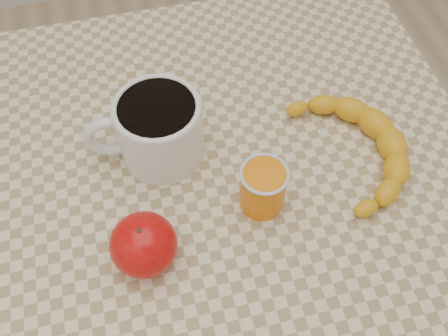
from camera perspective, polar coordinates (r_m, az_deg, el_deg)
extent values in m
plane|color=tan|center=(1.43, 0.00, -17.29)|extent=(3.00, 3.00, 0.00)
cube|color=beige|center=(0.76, 0.00, -1.67)|extent=(0.80, 0.80, 0.04)
cube|color=brown|center=(0.80, 0.00, -3.56)|extent=(0.74, 0.74, 0.06)
cylinder|color=brown|center=(1.28, -19.23, -0.67)|extent=(0.05, 0.05, 0.71)
cylinder|color=brown|center=(1.33, 11.15, 5.30)|extent=(0.05, 0.05, 0.71)
cylinder|color=white|center=(0.73, -7.30, 4.28)|extent=(0.13, 0.13, 0.10)
cylinder|color=black|center=(0.70, -7.71, 6.64)|extent=(0.11, 0.11, 0.01)
torus|color=white|center=(0.69, -7.76, 6.88)|extent=(0.13, 0.13, 0.01)
torus|color=white|center=(0.74, -12.85, 3.50)|extent=(0.08, 0.02, 0.08)
cylinder|color=orange|center=(0.69, 4.46, -2.37)|extent=(0.06, 0.06, 0.08)
torus|color=silver|center=(0.66, 4.68, -0.66)|extent=(0.07, 0.07, 0.00)
ellipsoid|color=#A00509|center=(0.65, -9.18, -8.63)|extent=(0.11, 0.11, 0.08)
cylinder|color=#382311|center=(0.62, -9.60, -7.30)|extent=(0.01, 0.01, 0.01)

